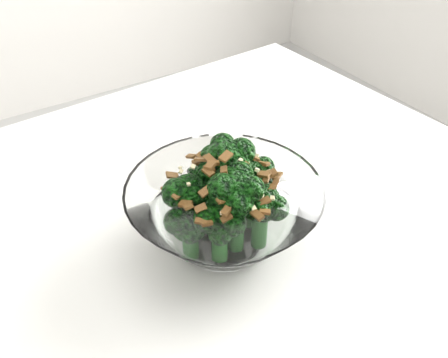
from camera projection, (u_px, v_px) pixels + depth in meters
broccoli_dish at (224, 210)px, 0.48m from camera, size 0.19×0.19×0.11m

